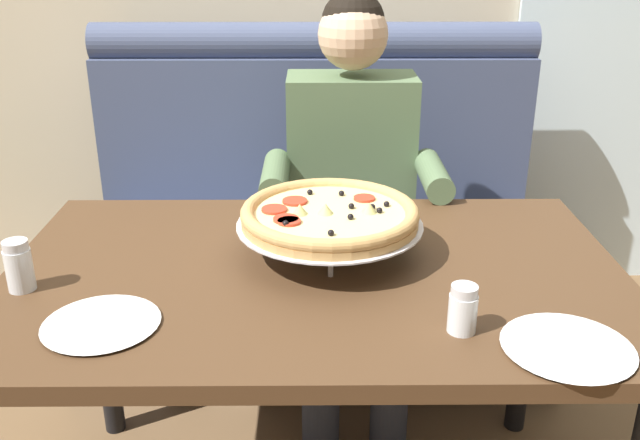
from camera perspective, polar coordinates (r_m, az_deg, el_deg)
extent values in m
cube|color=#424C6B|center=(2.49, -0.52, -6.37)|extent=(1.60, 0.60, 0.46)
cube|color=#424C6B|center=(2.67, -0.55, 6.32)|extent=(1.60, 0.18, 0.65)
cylinder|color=#424C6B|center=(2.59, -0.58, 14.30)|extent=(1.60, 0.14, 0.14)
cube|color=#4C331E|center=(1.58, -0.58, -4.64)|extent=(1.38, 0.87, 0.04)
cylinder|color=black|center=(2.17, -17.38, -8.70)|extent=(0.06, 0.06, 0.69)
cylinder|color=black|center=(2.16, 16.34, -8.61)|extent=(0.06, 0.06, 0.69)
cube|color=#2D3342|center=(2.13, 2.58, -2.41)|extent=(0.34, 0.40, 0.15)
cylinder|color=#2D3342|center=(2.06, -0.06, -13.09)|extent=(0.11, 0.11, 0.46)
cylinder|color=#2D3342|center=(2.07, 5.62, -13.01)|extent=(0.11, 0.11, 0.46)
cube|color=#56704C|center=(2.26, 2.39, 4.68)|extent=(0.40, 0.22, 0.56)
cylinder|color=#56704C|center=(2.04, -3.78, 3.62)|extent=(0.08, 0.28, 0.08)
cylinder|color=#56704C|center=(2.06, 9.10, 3.62)|extent=(0.08, 0.28, 0.08)
sphere|color=#DBB28E|center=(2.15, 2.60, 14.85)|extent=(0.21, 0.21, 0.21)
sphere|color=black|center=(2.15, 2.60, 15.81)|extent=(0.19, 0.19, 0.19)
cylinder|color=silver|center=(1.52, 0.72, -3.33)|extent=(0.01, 0.01, 0.07)
cylinder|color=silver|center=(1.67, -2.70, -0.85)|extent=(0.01, 0.01, 0.07)
cylinder|color=silver|center=(1.67, 3.90, -0.82)|extent=(0.01, 0.01, 0.07)
torus|color=silver|center=(1.61, 0.64, -0.60)|extent=(0.23, 0.23, 0.01)
cylinder|color=silver|center=(1.60, 0.64, -0.33)|extent=(0.43, 0.43, 0.00)
cylinder|color=tan|center=(1.60, 0.65, 0.03)|extent=(0.40, 0.40, 0.02)
torus|color=tan|center=(1.59, 0.65, 0.66)|extent=(0.41, 0.41, 0.03)
cylinder|color=beige|center=(1.59, 0.65, 0.49)|extent=(0.34, 0.34, 0.01)
cylinder|color=red|center=(1.53, -2.69, -0.12)|extent=(0.05, 0.05, 0.01)
cylinder|color=red|center=(1.60, -3.90, 0.87)|extent=(0.06, 0.06, 0.01)
cylinder|color=red|center=(1.55, -2.94, 0.07)|extent=(0.06, 0.06, 0.01)
cylinder|color=red|center=(1.65, -2.21, 1.55)|extent=(0.06, 0.06, 0.01)
cylinder|color=red|center=(1.67, 3.48, 1.78)|extent=(0.05, 0.05, 0.01)
sphere|color=black|center=(1.70, -0.97, 2.29)|extent=(0.01, 0.01, 0.01)
sphere|color=black|center=(1.47, 0.73, -1.05)|extent=(0.01, 0.01, 0.01)
sphere|color=black|center=(1.69, 1.62, 2.19)|extent=(0.01, 0.01, 0.01)
sphere|color=black|center=(1.63, 5.29, 1.30)|extent=(0.01, 0.01, 0.01)
sphere|color=black|center=(1.61, 2.42, 1.14)|extent=(0.01, 0.01, 0.01)
sphere|color=black|center=(1.59, 4.72, 0.79)|extent=(0.01, 0.01, 0.01)
sphere|color=black|center=(1.61, 4.14, 1.07)|extent=(0.01, 0.01, 0.01)
sphere|color=black|center=(1.52, -2.98, -0.29)|extent=(0.01, 0.01, 0.01)
sphere|color=black|center=(1.55, 2.35, 0.26)|extent=(0.01, 0.01, 0.01)
cone|color=#CCC675|center=(1.59, 3.87, 1.01)|extent=(0.04, 0.04, 0.02)
cone|color=#CCC675|center=(1.58, -1.81, 0.89)|extent=(0.04, 0.04, 0.02)
cone|color=#CCC675|center=(1.58, 0.30, 0.93)|extent=(0.04, 0.04, 0.02)
cylinder|color=white|center=(1.59, -23.42, -3.74)|extent=(0.06, 0.06, 0.09)
cylinder|color=silver|center=(1.60, -23.32, -4.32)|extent=(0.05, 0.05, 0.05)
cylinder|color=silver|center=(1.57, -23.73, -1.92)|extent=(0.05, 0.05, 0.02)
cylinder|color=white|center=(1.34, 11.35, -7.47)|extent=(0.05, 0.05, 0.08)
cylinder|color=#4C6633|center=(1.35, 11.31, -7.94)|extent=(0.05, 0.05, 0.05)
cylinder|color=silver|center=(1.32, 11.51, -5.68)|extent=(0.05, 0.05, 0.02)
cylinder|color=white|center=(1.42, -17.54, -8.10)|extent=(0.16, 0.16, 0.01)
cone|color=white|center=(1.41, -17.59, -7.79)|extent=(0.23, 0.23, 0.01)
cylinder|color=white|center=(1.36, 19.33, -9.78)|extent=(0.17, 0.17, 0.01)
cone|color=white|center=(1.35, 19.38, -9.46)|extent=(0.24, 0.24, 0.01)
cylinder|color=black|center=(3.69, 23.36, 1.46)|extent=(0.02, 0.02, 0.44)
cylinder|color=black|center=(3.81, 20.05, 2.61)|extent=(0.02, 0.02, 0.44)
cylinder|color=black|center=(4.03, 22.13, 3.33)|extent=(0.02, 0.02, 0.44)
cylinder|color=black|center=(3.79, 23.23, 5.67)|extent=(0.40, 0.40, 0.02)
cube|color=black|center=(3.82, 21.65, 9.18)|extent=(0.27, 0.21, 0.42)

